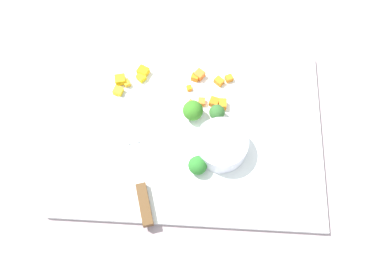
% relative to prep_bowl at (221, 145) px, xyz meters
% --- Properties ---
extents(ground_plane, '(4.00, 4.00, 0.00)m').
position_rel_prep_bowl_xyz_m(ground_plane, '(-0.06, 0.04, -0.03)').
color(ground_plane, '#A08B92').
extents(cutting_board, '(0.52, 0.38, 0.01)m').
position_rel_prep_bowl_xyz_m(cutting_board, '(-0.06, 0.04, -0.03)').
color(cutting_board, white).
rests_on(cutting_board, ground_plane).
extents(prep_bowl, '(0.10, 0.10, 0.04)m').
position_rel_prep_bowl_xyz_m(prep_bowl, '(0.00, 0.00, 0.00)').
color(prep_bowl, white).
rests_on(prep_bowl, cutting_board).
extents(chef_knife, '(0.12, 0.34, 0.02)m').
position_rel_prep_bowl_xyz_m(chef_knife, '(-0.16, -0.05, -0.01)').
color(chef_knife, silver).
rests_on(chef_knife, cutting_board).
extents(carrot_dice_0, '(0.01, 0.02, 0.01)m').
position_rel_prep_bowl_xyz_m(carrot_dice_0, '(-0.04, 0.10, -0.02)').
color(carrot_dice_0, orange).
rests_on(carrot_dice_0, cutting_board).
extents(carrot_dice_1, '(0.01, 0.01, 0.01)m').
position_rel_prep_bowl_xyz_m(carrot_dice_1, '(-0.07, 0.13, -0.02)').
color(carrot_dice_1, orange).
rests_on(carrot_dice_1, cutting_board).
extents(carrot_dice_2, '(0.02, 0.02, 0.01)m').
position_rel_prep_bowl_xyz_m(carrot_dice_2, '(-0.02, 0.10, -0.01)').
color(carrot_dice_2, orange).
rests_on(carrot_dice_2, cutting_board).
extents(carrot_dice_3, '(0.02, 0.02, 0.02)m').
position_rel_prep_bowl_xyz_m(carrot_dice_3, '(0.00, 0.10, -0.01)').
color(carrot_dice_3, orange).
rests_on(carrot_dice_3, cutting_board).
extents(carrot_dice_4, '(0.02, 0.02, 0.01)m').
position_rel_prep_bowl_xyz_m(carrot_dice_4, '(-0.01, 0.15, -0.01)').
color(carrot_dice_4, orange).
rests_on(carrot_dice_4, cutting_board).
extents(carrot_dice_5, '(0.02, 0.02, 0.01)m').
position_rel_prep_bowl_xyz_m(carrot_dice_5, '(0.01, 0.16, -0.01)').
color(carrot_dice_5, orange).
rests_on(carrot_dice_5, cutting_board).
extents(carrot_dice_6, '(0.02, 0.02, 0.01)m').
position_rel_prep_bowl_xyz_m(carrot_dice_6, '(-0.06, 0.16, -0.01)').
color(carrot_dice_6, orange).
rests_on(carrot_dice_6, cutting_board).
extents(carrot_dice_7, '(0.03, 0.03, 0.02)m').
position_rel_prep_bowl_xyz_m(carrot_dice_7, '(-0.05, 0.16, -0.01)').
color(carrot_dice_7, orange).
rests_on(carrot_dice_7, cutting_board).
extents(carrot_dice_8, '(0.02, 0.02, 0.01)m').
position_rel_prep_bowl_xyz_m(carrot_dice_8, '(-0.06, 0.09, -0.01)').
color(carrot_dice_8, orange).
rests_on(carrot_dice_8, cutting_board).
extents(pepper_dice_0, '(0.02, 0.02, 0.01)m').
position_rel_prep_bowl_xyz_m(pepper_dice_0, '(-0.22, 0.12, -0.01)').
color(pepper_dice_0, yellow).
rests_on(pepper_dice_0, cutting_board).
extents(pepper_dice_1, '(0.02, 0.02, 0.01)m').
position_rel_prep_bowl_xyz_m(pepper_dice_1, '(-0.20, 0.14, -0.01)').
color(pepper_dice_1, yellow).
rests_on(pepper_dice_1, cutting_board).
extents(pepper_dice_2, '(0.02, 0.02, 0.02)m').
position_rel_prep_bowl_xyz_m(pepper_dice_2, '(-0.22, 0.14, -0.01)').
color(pepper_dice_2, yellow).
rests_on(pepper_dice_2, cutting_board).
extents(pepper_dice_3, '(0.02, 0.02, 0.01)m').
position_rel_prep_bowl_xyz_m(pepper_dice_3, '(-0.17, 0.15, -0.01)').
color(pepper_dice_3, yellow).
rests_on(pepper_dice_3, cutting_board).
extents(pepper_dice_4, '(0.03, 0.03, 0.02)m').
position_rel_prep_bowl_xyz_m(pepper_dice_4, '(-0.17, 0.17, -0.01)').
color(pepper_dice_4, yellow).
rests_on(pepper_dice_4, cutting_board).
extents(broccoli_floret_0, '(0.04, 0.04, 0.04)m').
position_rel_prep_bowl_xyz_m(broccoli_floret_0, '(-0.04, -0.04, -0.00)').
color(broccoli_floret_0, '#85BB67').
rests_on(broccoli_floret_0, cutting_board).
extents(broccoli_floret_1, '(0.03, 0.03, 0.04)m').
position_rel_prep_bowl_xyz_m(broccoli_floret_1, '(-0.01, 0.07, -0.00)').
color(broccoli_floret_1, '#91AB68').
rests_on(broccoli_floret_1, cutting_board).
extents(broccoli_floret_2, '(0.04, 0.04, 0.04)m').
position_rel_prep_bowl_xyz_m(broccoli_floret_2, '(-0.06, 0.07, 0.00)').
color(broccoli_floret_2, '#95AB6A').
rests_on(broccoli_floret_2, cutting_board).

